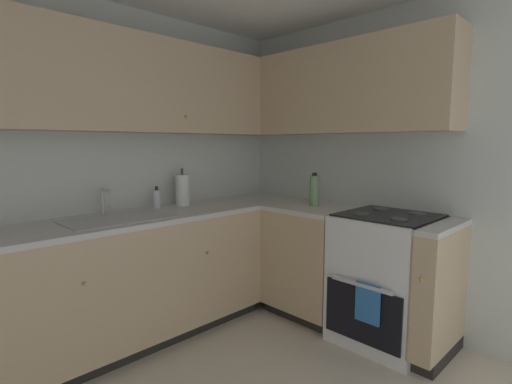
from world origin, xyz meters
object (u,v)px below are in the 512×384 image
(oven_range, at_px, (386,278))
(paper_towel_roll, at_px, (183,190))
(soap_bottle, at_px, (157,199))
(oil_bottle, at_px, (314,190))

(oven_range, height_order, paper_towel_roll, paper_towel_roll)
(soap_bottle, xyz_separation_m, paper_towel_roll, (0.23, -0.02, 0.05))
(oven_range, height_order, soap_bottle, soap_bottle)
(paper_towel_roll, relative_size, oil_bottle, 1.16)
(soap_bottle, relative_size, oil_bottle, 0.64)
(soap_bottle, height_order, paper_towel_roll, paper_towel_roll)
(soap_bottle, bearing_deg, oven_range, -55.42)
(oven_range, relative_size, oil_bottle, 3.95)
(oil_bottle, bearing_deg, oven_range, -88.34)
(oven_range, distance_m, paper_towel_roll, 1.70)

